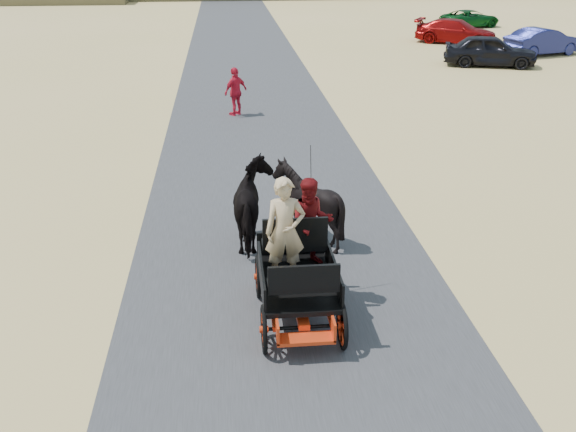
{
  "coord_description": "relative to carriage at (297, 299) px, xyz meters",
  "views": [
    {
      "loc": [
        -1.0,
        -7.83,
        6.01
      ],
      "look_at": [
        0.07,
        3.07,
        1.2
      ],
      "focal_mm": 40.0,
      "sensor_mm": 36.0,
      "label": 1
    }
  ],
  "objects": [
    {
      "name": "horse_left",
      "position": [
        -0.55,
        3.0,
        0.49
      ],
      "size": [
        0.91,
        2.01,
        1.7
      ],
      "primitive_type": "imported",
      "rotation": [
        0.0,
        0.0,
        3.14
      ],
      "color": "black",
      "rests_on": "ground"
    },
    {
      "name": "car_c",
      "position": [
        12.86,
        29.16,
        0.34
      ],
      "size": [
        5.16,
        4.15,
        1.4
      ],
      "primitive_type": "imported",
      "rotation": [
        0.0,
        0.0,
        1.04
      ],
      "color": "maroon",
      "rests_on": "ground"
    },
    {
      "name": "pedestrian",
      "position": [
        -0.7,
        13.59,
        0.5
      ],
      "size": [
        1.04,
        0.98,
        1.73
      ],
      "primitive_type": "imported",
      "rotation": [
        0.0,
        0.0,
        3.86
      ],
      "color": "red",
      "rests_on": "ground"
    },
    {
      "name": "car_b",
      "position": [
        16.16,
        24.69,
        0.36
      ],
      "size": [
        4.63,
        2.79,
        1.44
      ],
      "primitive_type": "imported",
      "rotation": [
        0.0,
        0.0,
        1.88
      ],
      "color": "navy",
      "rests_on": "ground"
    },
    {
      "name": "car_d",
      "position": [
        16.32,
        36.16,
        0.24
      ],
      "size": [
        4.72,
        3.33,
        1.2
      ],
      "primitive_type": "imported",
      "rotation": [
        0.0,
        0.0,
        1.92
      ],
      "color": "#0C4C19",
      "rests_on": "ground"
    },
    {
      "name": "passenger_woman",
      "position": [
        0.3,
        0.6,
        1.15
      ],
      "size": [
        0.77,
        0.6,
        1.58
      ],
      "primitive_type": "imported",
      "color": "#660C0F",
      "rests_on": "carriage"
    },
    {
      "name": "driver_man",
      "position": [
        -0.2,
        0.05,
        1.26
      ],
      "size": [
        0.66,
        0.43,
        1.8
      ],
      "primitive_type": "imported",
      "color": "tan",
      "rests_on": "carriage"
    },
    {
      "name": "horse_right",
      "position": [
        0.55,
        3.0,
        0.49
      ],
      "size": [
        1.37,
        1.54,
        1.7
      ],
      "primitive_type": "imported",
      "rotation": [
        0.0,
        0.0,
        3.14
      ],
      "color": "black",
      "rests_on": "ground"
    },
    {
      "name": "road",
      "position": [
        -0.07,
        -1.47,
        -0.35
      ],
      "size": [
        6.0,
        140.0,
        0.01
      ],
      "primitive_type": "cube",
      "color": "#38383A",
      "rests_on": "ground"
    },
    {
      "name": "car_a",
      "position": [
        12.07,
        21.88,
        0.4
      ],
      "size": [
        4.79,
        3.02,
        1.52
      ],
      "primitive_type": "imported",
      "rotation": [
        0.0,
        0.0,
        1.27
      ],
      "color": "black",
      "rests_on": "ground"
    },
    {
      "name": "ground",
      "position": [
        -0.07,
        -1.47,
        -0.36
      ],
      "size": [
        140.0,
        140.0,
        0.0
      ],
      "primitive_type": "plane",
      "color": "tan"
    },
    {
      "name": "carriage",
      "position": [
        0.0,
        0.0,
        0.0
      ],
      "size": [
        1.3,
        2.4,
        0.72
      ],
      "primitive_type": null,
      "color": "black",
      "rests_on": "ground"
    }
  ]
}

